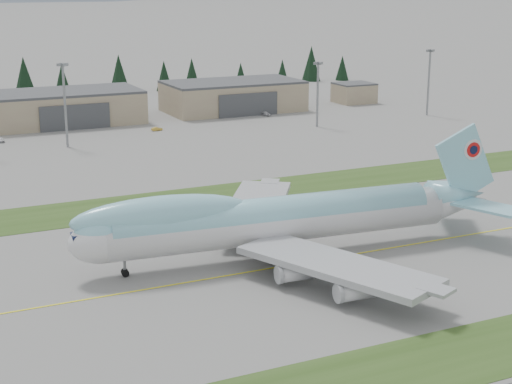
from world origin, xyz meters
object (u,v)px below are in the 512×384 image
service_vehicle_c (266,116)px  hangar_right (233,96)px  boeing_747_freighter (276,219)px  service_vehicle_b (157,131)px  service_vehicle_a (1,142)px  hangar_center (66,107)px

service_vehicle_c → hangar_right: bearing=106.6°
boeing_747_freighter → service_vehicle_b: (18.30, 119.85, -6.86)m
hangar_right → service_vehicle_b: size_ratio=13.78×
boeing_747_freighter → service_vehicle_a: 125.55m
service_vehicle_c → boeing_747_freighter: bearing=-121.6°
boeing_747_freighter → service_vehicle_a: size_ratio=19.73×
boeing_747_freighter → service_vehicle_b: 121.44m
hangar_center → hangar_right: (60.00, 0.00, 0.00)m
boeing_747_freighter → service_vehicle_c: boeing_747_freighter is taller
boeing_747_freighter → hangar_center: size_ratio=1.65×
service_vehicle_b → hangar_right: bearing=-62.1°
hangar_right → service_vehicle_b: 45.44m
boeing_747_freighter → service_vehicle_c: size_ratio=17.19×
hangar_center → service_vehicle_c: bearing=-12.3°
boeing_747_freighter → service_vehicle_c: 144.88m
service_vehicle_c → service_vehicle_b: bearing=-172.0°
hangar_right → service_vehicle_a: hangar_right is taller
hangar_center → hangar_right: same height
service_vehicle_a → service_vehicle_b: size_ratio=1.15×
hangar_right → service_vehicle_c: 16.49m
boeing_747_freighter → hangar_center: boeing_747_freighter is taller
hangar_center → hangar_right: 60.00m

